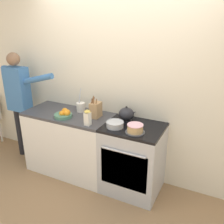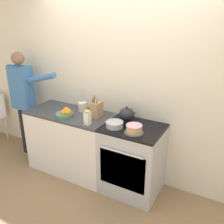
{
  "view_description": "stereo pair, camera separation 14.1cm",
  "coord_description": "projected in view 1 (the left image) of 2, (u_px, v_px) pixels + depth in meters",
  "views": [
    {
      "loc": [
        1.28,
        -2.27,
        2.18
      ],
      "look_at": [
        0.02,
        0.27,
        1.05
      ],
      "focal_mm": 40.0,
      "sensor_mm": 36.0,
      "label": 1
    },
    {
      "loc": [
        1.4,
        -2.2,
        2.18
      ],
      "look_at": [
        0.02,
        0.27,
        1.05
      ],
      "focal_mm": 40.0,
      "sensor_mm": 36.0,
      "label": 2
    }
  ],
  "objects": [
    {
      "name": "ground_plane",
      "position": [
        101.0,
        194.0,
        3.22
      ],
      "size": [
        16.0,
        16.0,
        0.0
      ],
      "primitive_type": "plane",
      "color": "#93704C"
    },
    {
      "name": "wall_back",
      "position": [
        122.0,
        85.0,
        3.25
      ],
      "size": [
        8.0,
        0.04,
        2.6
      ],
      "color": "silver",
      "rests_on": "ground_plane"
    },
    {
      "name": "counter_cabinet",
      "position": [
        70.0,
        143.0,
        3.57
      ],
      "size": [
        1.21,
        0.59,
        0.9
      ],
      "color": "white",
      "rests_on": "ground_plane"
    },
    {
      "name": "stove_range",
      "position": [
        133.0,
        159.0,
        3.17
      ],
      "size": [
        0.72,
        0.62,
        0.9
      ],
      "color": "#B7BABF",
      "rests_on": "ground_plane"
    },
    {
      "name": "layer_cake",
      "position": [
        135.0,
        129.0,
        2.84
      ],
      "size": [
        0.23,
        0.23,
        0.1
      ],
      "color": "#4C4C51",
      "rests_on": "stove_range"
    },
    {
      "name": "tea_kettle",
      "position": [
        126.0,
        114.0,
        3.16
      ],
      "size": [
        0.24,
        0.2,
        0.19
      ],
      "color": "#232328",
      "rests_on": "stove_range"
    },
    {
      "name": "mixing_bowl",
      "position": [
        115.0,
        124.0,
        2.98
      ],
      "size": [
        0.22,
        0.22,
        0.07
      ],
      "color": "#B7BABF",
      "rests_on": "stove_range"
    },
    {
      "name": "knife_block",
      "position": [
        96.0,
        110.0,
        3.25
      ],
      "size": [
        0.11,
        0.16,
        0.29
      ],
      "color": "tan",
      "rests_on": "counter_cabinet"
    },
    {
      "name": "utensil_crock",
      "position": [
        81.0,
        107.0,
        3.44
      ],
      "size": [
        0.12,
        0.12,
        0.32
      ],
      "color": "silver",
      "rests_on": "counter_cabinet"
    },
    {
      "name": "fruit_bowl",
      "position": [
        64.0,
        114.0,
        3.26
      ],
      "size": [
        0.23,
        0.23,
        0.11
      ],
      "color": "#4C7F66",
      "rests_on": "counter_cabinet"
    },
    {
      "name": "milk_carton",
      "position": [
        88.0,
        118.0,
        3.01
      ],
      "size": [
        0.07,
        0.07,
        0.2
      ],
      "color": "white",
      "rests_on": "counter_cabinet"
    },
    {
      "name": "person_baker",
      "position": [
        19.0,
        97.0,
        3.76
      ],
      "size": [
        0.94,
        0.2,
        1.66
      ],
      "rotation": [
        0.0,
        0.0,
        -0.14
      ],
      "color": "black",
      "rests_on": "ground_plane"
    }
  ]
}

